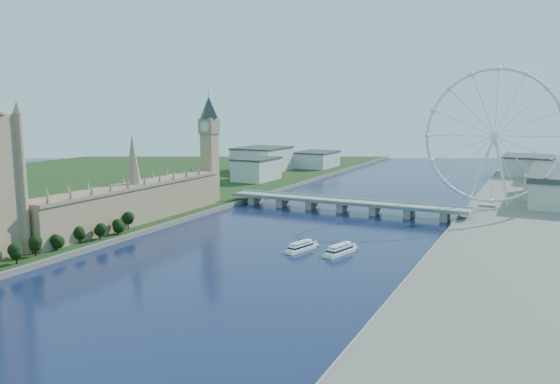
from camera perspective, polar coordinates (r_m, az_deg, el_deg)
The scene contains 11 objects.
ground at distance 246.88m, azimuth -18.35°, elevation -13.82°, with size 2000.00×2000.00×0.00m, color #1B274B.
bank_left at distance 663.40m, azimuth -24.87°, elevation -0.03°, with size 500.00×1400.00×6.00m, color slate.
tree_row at distance 361.78m, azimuth -24.83°, elevation -5.44°, with size 7.65×183.65×19.69m.
parliament_range at distance 446.42m, azimuth -14.96°, elevation -1.07°, with size 24.00×200.00×70.00m.
big_ben at distance 526.65m, azimuth -7.40°, elevation 5.90°, with size 20.02×20.02×110.00m.
westminster_bridge at distance 495.83m, azimuth 6.61°, elevation -1.24°, with size 220.00×22.00×9.50m.
london_eye at distance 517.68m, azimuth 21.52°, elevation 5.41°, with size 113.60×39.12×124.30m.
county_hall at distance 597.64m, azimuth 27.02°, elevation -1.08°, with size 54.00×144.00×35.00m, color beige, non-canonical shape.
city_skyline at distance 734.79m, azimuth 16.39°, elevation 2.56°, with size 505.00×280.00×32.00m.
tour_boat_near at distance 360.30m, azimuth 2.19°, elevation -6.14°, with size 7.32×28.71×6.33m, color white, non-canonical shape.
tour_boat_far at distance 354.04m, azimuth 6.27°, elevation -6.46°, with size 7.74×30.27×6.69m, color white, non-canonical shape.
Camera 1 is at (162.96, -160.16, 93.51)m, focal length 35.00 mm.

